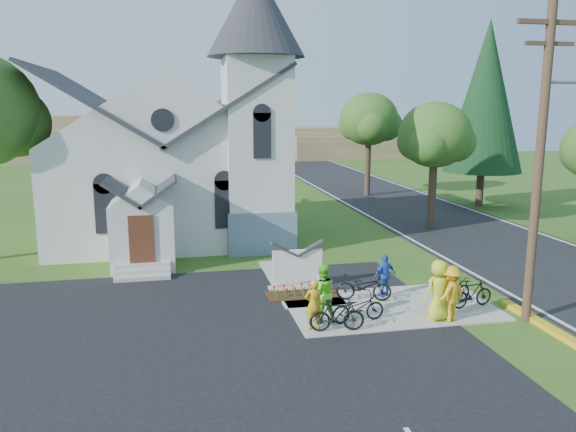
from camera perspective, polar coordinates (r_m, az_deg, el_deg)
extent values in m
plane|color=#335D1A|center=(18.89, 6.72, -10.06)|extent=(120.00, 120.00, 0.00)
cube|color=black|center=(16.23, -15.73, -14.07)|extent=(20.00, 16.00, 0.02)
cube|color=black|center=(36.00, 14.33, -0.10)|extent=(8.00, 90.00, 0.02)
cube|color=#ADA89C|center=(19.82, 10.43, -9.07)|extent=(7.00, 4.00, 0.05)
cube|color=silver|center=(29.99, -12.23, 2.63)|extent=(11.00, 9.00, 5.00)
cube|color=slate|center=(27.30, -3.07, -1.16)|extent=(3.20, 3.20, 2.00)
cube|color=silver|center=(26.78, -3.15, 6.18)|extent=(3.00, 3.00, 9.00)
cone|color=#2A2A2F|center=(27.01, -3.31, 20.05)|extent=(4.50, 4.50, 4.00)
cube|color=silver|center=(24.62, -14.51, -1.91)|extent=(2.60, 2.40, 2.80)
cube|color=#542A18|center=(23.40, -14.65, -2.34)|extent=(1.00, 0.10, 2.00)
cube|color=#ADA89C|center=(21.47, 0.94, -7.21)|extent=(2.20, 0.40, 0.10)
cube|color=white|center=(21.16, -1.31, -6.07)|extent=(0.12, 0.12, 1.00)
cube|color=white|center=(21.51, 3.17, -5.79)|extent=(0.12, 0.12, 1.00)
cube|color=white|center=(21.18, 0.95, -4.64)|extent=(1.90, 0.14, 0.90)
cube|color=#37200F|center=(20.65, 1.50, -8.02)|extent=(2.60, 1.10, 0.07)
cylinder|color=#422D21|center=(18.83, 24.13, 4.66)|extent=(0.28, 0.28, 10.00)
cube|color=#422D21|center=(18.89, 25.18, 17.40)|extent=(2.20, 0.14, 0.14)
cube|color=#422D21|center=(18.83, 25.03, 15.60)|extent=(1.60, 0.12, 0.12)
cylinder|color=#36271D|center=(32.35, 14.43, 2.29)|extent=(0.44, 0.44, 4.05)
ellipsoid|color=#2E551D|center=(32.04, 14.71, 7.99)|extent=(4.00, 4.00, 3.60)
cylinder|color=#36271D|center=(43.49, 8.09, 5.01)|extent=(0.44, 0.44, 4.50)
ellipsoid|color=#2E551D|center=(43.26, 8.23, 9.72)|extent=(4.40, 4.40, 3.96)
cylinder|color=#36271D|center=(40.77, 18.91, 2.63)|extent=(0.50, 0.50, 2.40)
cone|color=#103218|center=(40.39, 19.47, 11.36)|extent=(5.20, 5.20, 10.00)
cube|color=brown|center=(73.77, -2.63, 7.39)|extent=(60.00, 8.00, 4.00)
cube|color=brown|center=(74.91, -15.17, 7.69)|extent=(30.00, 6.00, 5.60)
cube|color=brown|center=(76.10, 9.69, 6.98)|extent=(25.00, 6.00, 3.00)
imported|color=gold|center=(17.39, 2.60, -8.95)|extent=(0.62, 0.44, 1.58)
imported|color=black|center=(18.16, 7.13, -9.22)|extent=(1.84, 0.82, 0.94)
imported|color=#6CE92B|center=(17.90, 3.45, -7.82)|extent=(0.96, 0.77, 1.90)
imported|color=black|center=(17.35, 5.01, -10.02)|extent=(1.73, 0.67, 1.01)
imported|color=blue|center=(20.56, 9.81, -5.94)|extent=(0.98, 0.63, 1.55)
imported|color=black|center=(20.06, 7.71, -7.11)|extent=(2.05, 1.21, 1.02)
imported|color=gold|center=(18.68, 16.20, -7.58)|extent=(1.34, 1.10, 1.81)
imported|color=black|center=(20.24, 18.21, -7.49)|extent=(1.67, 0.72, 0.97)
imported|color=#C3D628|center=(18.64, 15.05, -7.29)|extent=(1.08, 0.83, 1.98)
imported|color=black|center=(20.28, 16.28, -7.36)|extent=(1.92, 1.28, 0.96)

